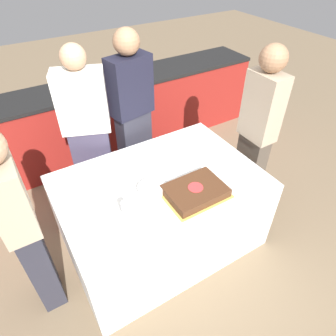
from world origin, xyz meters
The scene contains 11 objects.
ground_plane centered at (0.00, 0.00, 0.00)m, with size 14.00×14.00×0.00m, color #7A664C.
back_counter centered at (0.00, 1.63, 0.46)m, with size 4.40×0.58×0.92m.
dining_table centered at (0.00, 0.00, 0.37)m, with size 1.62×1.11×0.74m.
cake centered at (0.15, -0.27, 0.77)m, with size 0.48×0.36×0.07m.
plate_stack centered at (-0.13, -0.08, 0.77)m, with size 0.20×0.20×0.06m.
wine_glass centered at (-0.40, -0.22, 0.85)m, with size 0.06×0.06×0.16m.
side_plate_near_cake centered at (0.09, 0.04, 0.74)m, with size 0.20×0.20×0.00m.
person_cutting_cake centered at (0.15, 0.78, 0.89)m, with size 0.42×0.27×1.70m.
person_seated_left centered at (-1.03, 0.00, 0.82)m, with size 0.22×0.36×1.56m.
person_seated_right centered at (1.03, 0.00, 0.88)m, with size 0.22×0.32×1.64m.
person_standing_back centered at (-0.30, 0.78, 0.85)m, with size 0.46×0.34×1.65m.
Camera 1 is at (-0.87, -1.56, 2.34)m, focal length 32.00 mm.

